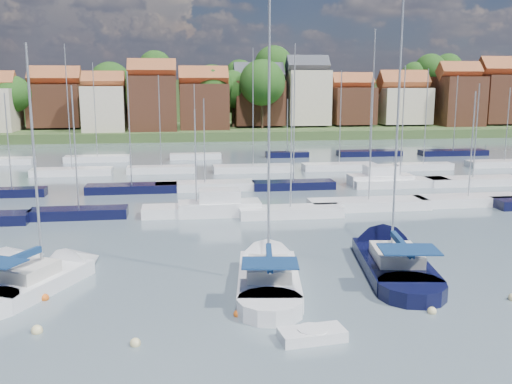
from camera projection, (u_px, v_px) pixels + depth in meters
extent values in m
plane|color=#414F58|center=(251.00, 177.00, 69.20)|extent=(260.00, 260.00, 0.00)
cube|color=silver|center=(38.00, 285.00, 31.34)|extent=(5.53, 7.21, 1.20)
cone|color=silver|center=(84.00, 263.00, 35.21)|extent=(3.96, 4.16, 2.78)
cube|color=beige|center=(30.00, 271.00, 30.73)|extent=(3.01, 3.37, 0.70)
cylinder|color=#B2B2B7|center=(34.00, 162.00, 30.49)|extent=(0.14, 0.14, 12.37)
cylinder|color=#B2B2B7|center=(17.00, 261.00, 29.71)|extent=(1.79, 3.35, 0.10)
cube|color=navy|center=(17.00, 258.00, 29.68)|extent=(1.88, 3.27, 0.35)
cube|color=silver|center=(268.00, 282.00, 31.80)|extent=(4.38, 8.33, 1.20)
cone|color=silver|center=(267.00, 256.00, 36.68)|extent=(3.82, 4.29, 3.31)
cylinder|color=silver|center=(270.00, 310.00, 27.90)|extent=(3.74, 3.74, 1.20)
cube|color=beige|center=(269.00, 269.00, 31.08)|extent=(2.76, 3.60, 0.70)
cylinder|color=#B2B2B7|center=(269.00, 139.00, 30.84)|extent=(0.14, 0.14, 14.72)
cylinder|color=#B2B2B7|center=(269.00, 260.00, 29.83)|extent=(0.71, 4.39, 0.10)
cube|color=navy|center=(269.00, 257.00, 29.81)|extent=(0.88, 4.19, 0.35)
cube|color=navy|center=(270.00, 263.00, 28.37)|extent=(3.06, 2.36, 0.08)
cube|color=black|center=(393.00, 267.00, 34.47)|extent=(4.98, 9.26, 1.20)
cone|color=black|center=(376.00, 242.00, 39.87)|extent=(4.28, 4.79, 3.67)
cylinder|color=black|center=(411.00, 293.00, 30.15)|extent=(4.19, 4.19, 1.20)
cube|color=beige|center=(396.00, 254.00, 33.69)|extent=(3.10, 4.02, 0.70)
cylinder|color=#B2B2B7|center=(398.00, 118.00, 33.39)|extent=(0.14, 0.14, 16.67)
cylinder|color=#B2B2B7|center=(402.00, 246.00, 32.33)|extent=(0.85, 4.85, 0.10)
cube|color=navy|center=(402.00, 244.00, 32.30)|extent=(1.01, 4.64, 0.35)
cube|color=navy|center=(409.00, 249.00, 30.71)|extent=(3.42, 2.65, 0.08)
cone|color=silver|center=(27.00, 261.00, 35.54)|extent=(3.93, 4.13, 2.77)
cube|color=silver|center=(312.00, 336.00, 25.15)|extent=(3.05, 1.69, 0.57)
cylinder|color=silver|center=(312.00, 332.00, 25.12)|extent=(1.35, 1.35, 0.37)
sphere|color=beige|center=(37.00, 333.00, 25.92)|extent=(0.53, 0.53, 0.53)
sphere|color=beige|center=(135.00, 345.00, 24.67)|extent=(0.47, 0.47, 0.47)
sphere|color=#D85914|center=(238.00, 316.00, 27.77)|extent=(0.41, 0.41, 0.41)
sphere|color=beige|center=(432.00, 313.00, 28.12)|extent=(0.45, 0.45, 0.45)
sphere|color=beige|center=(390.00, 254.00, 37.89)|extent=(0.51, 0.51, 0.51)
sphere|color=#D85914|center=(45.00, 300.00, 29.85)|extent=(0.44, 0.44, 0.44)
cube|color=black|center=(79.00, 214.00, 47.89)|extent=(8.01, 2.24, 1.00)
cylinder|color=#B2B2B7|center=(75.00, 148.00, 46.84)|extent=(0.12, 0.12, 10.16)
cube|color=silver|center=(197.00, 211.00, 48.89)|extent=(9.22, 2.58, 1.00)
cylinder|color=#B2B2B7|center=(195.00, 158.00, 48.03)|extent=(0.12, 0.12, 8.18)
cube|color=silver|center=(290.00, 213.00, 48.42)|extent=(8.78, 2.46, 1.00)
cylinder|color=#B2B2B7|center=(291.00, 142.00, 47.28)|extent=(0.12, 0.12, 11.06)
cube|color=silver|center=(369.00, 205.00, 51.45)|extent=(10.79, 3.02, 1.00)
cylinder|color=#B2B2B7|center=(372.00, 117.00, 49.96)|extent=(0.12, 0.12, 14.87)
cube|color=silver|center=(468.00, 201.00, 53.12)|extent=(10.13, 2.84, 1.00)
cylinder|color=#B2B2B7|center=(472.00, 144.00, 52.12)|extent=(0.12, 0.12, 9.59)
cube|color=silver|center=(219.00, 209.00, 48.94)|extent=(7.00, 2.60, 1.40)
cube|color=silver|center=(219.00, 197.00, 48.73)|extent=(3.50, 2.20, 1.30)
cube|color=black|center=(12.00, 193.00, 56.95)|extent=(6.54, 1.83, 1.00)
cylinder|color=#B2B2B7|center=(8.00, 141.00, 55.98)|extent=(0.12, 0.12, 9.37)
cube|color=black|center=(132.00, 189.00, 59.17)|extent=(9.30, 2.60, 1.00)
cylinder|color=#B2B2B7|center=(129.00, 129.00, 58.00)|extent=(0.12, 0.12, 11.48)
cube|color=silver|center=(205.00, 187.00, 60.56)|extent=(10.40, 2.91, 1.00)
cylinder|color=#B2B2B7|center=(204.00, 141.00, 59.64)|extent=(0.12, 0.12, 8.77)
cube|color=black|center=(293.00, 186.00, 61.13)|extent=(8.80, 2.46, 1.00)
cylinder|color=#B2B2B7|center=(294.00, 114.00, 59.69)|extent=(0.12, 0.12, 14.33)
cube|color=silver|center=(400.00, 183.00, 62.63)|extent=(10.73, 3.00, 1.00)
cylinder|color=#B2B2B7|center=(403.00, 123.00, 61.39)|extent=(0.12, 0.12, 12.14)
cube|color=silver|center=(473.00, 182.00, 63.58)|extent=(10.48, 2.93, 1.00)
cylinder|color=#B2B2B7|center=(476.00, 131.00, 62.52)|extent=(0.12, 0.12, 10.28)
cube|color=silver|center=(380.00, 181.00, 63.15)|extent=(7.00, 2.60, 1.40)
cube|color=silver|center=(381.00, 171.00, 62.95)|extent=(3.50, 2.20, 1.30)
cube|color=silver|center=(72.00, 172.00, 70.29)|extent=(9.71, 2.72, 1.00)
cylinder|color=#B2B2B7|center=(68.00, 107.00, 68.80)|extent=(0.12, 0.12, 14.88)
cube|color=silver|center=(161.00, 170.00, 72.06)|extent=(8.49, 2.38, 1.00)
cylinder|color=#B2B2B7|center=(160.00, 121.00, 70.90)|extent=(0.12, 0.12, 11.31)
cube|color=silver|center=(253.00, 169.00, 72.92)|extent=(10.16, 2.85, 1.00)
cylinder|color=#B2B2B7|center=(253.00, 108.00, 71.45)|extent=(0.12, 0.12, 14.59)
cube|color=silver|center=(339.00, 167.00, 74.58)|extent=(9.53, 2.67, 1.00)
cylinder|color=#B2B2B7|center=(340.00, 118.00, 73.36)|extent=(0.12, 0.12, 11.91)
cube|color=silver|center=(423.00, 167.00, 74.71)|extent=(7.62, 2.13, 1.00)
cylinder|color=#B2B2B7|center=(426.00, 117.00, 73.48)|extent=(0.12, 0.12, 12.13)
cube|color=silver|center=(504.00, 164.00, 77.40)|extent=(10.17, 2.85, 1.00)
cylinder|color=#B2B2B7|center=(507.00, 124.00, 76.39)|extent=(0.12, 0.12, 9.73)
cube|color=silver|center=(97.00, 159.00, 82.50)|extent=(9.24, 2.59, 1.00)
cylinder|color=#B2B2B7|center=(95.00, 110.00, 81.17)|extent=(0.12, 0.12, 13.17)
cube|color=silver|center=(196.00, 157.00, 85.15)|extent=(7.57, 2.12, 1.00)
cylinder|color=#B2B2B7|center=(195.00, 119.00, 84.09)|extent=(0.12, 0.12, 10.24)
cube|color=black|center=(287.00, 155.00, 87.20)|extent=(6.58, 1.84, 1.00)
cylinder|color=#B2B2B7|center=(287.00, 125.00, 86.35)|extent=(0.12, 0.12, 8.01)
cube|color=black|center=(369.00, 154.00, 88.91)|extent=(9.92, 2.78, 1.00)
cylinder|color=#B2B2B7|center=(371.00, 115.00, 87.78)|extent=(0.12, 0.12, 10.92)
cube|color=black|center=(453.00, 153.00, 89.71)|extent=(10.55, 2.95, 1.00)
cylinder|color=#B2B2B7|center=(456.00, 113.00, 88.53)|extent=(0.12, 0.12, 11.51)
cube|color=#395329|center=(212.00, 127.00, 144.05)|extent=(200.00, 70.00, 3.00)
cube|color=#395329|center=(206.00, 104.00, 167.49)|extent=(200.00, 60.00, 14.00)
cube|color=brown|center=(57.00, 105.00, 119.63)|extent=(10.37, 9.97, 8.73)
cube|color=brown|center=(55.00, 78.00, 118.57)|extent=(10.57, 5.13, 5.13)
cube|color=beige|center=(105.00, 109.00, 112.65)|extent=(8.09, 8.80, 8.96)
cube|color=brown|center=(103.00, 81.00, 111.62)|extent=(8.25, 4.00, 4.00)
cube|color=brown|center=(153.00, 104.00, 114.64)|extent=(9.36, 10.17, 10.97)
cube|color=brown|center=(152.00, 70.00, 113.39)|extent=(9.54, 4.63, 4.63)
cube|color=brown|center=(204.00, 107.00, 117.85)|extent=(9.90, 8.56, 9.42)
cube|color=brown|center=(203.00, 78.00, 116.73)|extent=(10.10, 4.90, 4.90)
cube|color=brown|center=(259.00, 103.00, 124.24)|extent=(10.59, 8.93, 9.49)
cube|color=#383A42|center=(259.00, 75.00, 123.10)|extent=(10.80, 5.24, 5.24)
cube|color=beige|center=(307.00, 98.00, 124.64)|extent=(9.01, 8.61, 11.65)
cube|color=#383A42|center=(308.00, 65.00, 123.34)|extent=(9.19, 4.46, 4.46)
cube|color=brown|center=(351.00, 106.00, 127.57)|extent=(9.10, 9.34, 8.00)
cube|color=brown|center=(352.00, 82.00, 126.61)|extent=(9.28, 4.50, 4.50)
cube|color=beige|center=(402.00, 106.00, 128.78)|extent=(10.86, 9.59, 7.88)
cube|color=brown|center=(403.00, 82.00, 127.79)|extent=(11.07, 5.37, 5.37)
cube|color=brown|center=(457.00, 102.00, 127.61)|extent=(9.18, 9.96, 10.97)
cube|color=brown|center=(459.00, 72.00, 126.36)|extent=(9.36, 4.54, 4.54)
cube|color=brown|center=(502.00, 99.00, 130.32)|extent=(11.39, 9.67, 10.76)
cube|color=brown|center=(504.00, 69.00, 129.04)|extent=(11.62, 5.64, 5.64)
cylinder|color=#382619|center=(429.00, 93.00, 148.75)|extent=(0.50, 0.50, 4.47)
sphere|color=#295219|center=(430.00, 70.00, 147.61)|extent=(8.18, 8.18, 8.18)
cylinder|color=#382619|center=(233.00, 118.00, 123.36)|extent=(0.50, 0.50, 4.46)
sphere|color=#295219|center=(233.00, 89.00, 122.22)|extent=(8.15, 8.15, 8.15)
cylinder|color=#382619|center=(273.00, 94.00, 141.33)|extent=(0.50, 0.50, 5.15)
sphere|color=#295219|center=(273.00, 65.00, 140.01)|extent=(9.41, 9.41, 9.41)
cylinder|color=#382619|center=(156.00, 93.00, 139.97)|extent=(0.50, 0.50, 4.56)
sphere|color=#295219|center=(155.00, 68.00, 138.81)|extent=(8.34, 8.34, 8.34)
cylinder|color=#382619|center=(112.00, 115.00, 128.74)|extent=(0.50, 0.50, 5.15)
sphere|color=#295219|center=(110.00, 83.00, 127.43)|extent=(9.42, 9.42, 9.42)
cylinder|color=#382619|center=(42.00, 103.00, 128.18)|extent=(0.50, 0.50, 3.42)
sphere|color=#295219|center=(40.00, 82.00, 127.31)|extent=(6.26, 6.26, 6.26)
cylinder|color=#382619|center=(273.00, 116.00, 133.36)|extent=(0.50, 0.50, 3.77)
sphere|color=#295219|center=(273.00, 94.00, 132.40)|extent=(6.89, 6.89, 6.89)
cylinder|color=#382619|center=(262.00, 117.00, 119.19)|extent=(0.50, 0.50, 5.21)
sphere|color=#295219|center=(262.00, 83.00, 117.86)|extent=(9.53, 9.53, 9.53)
cylinder|color=#382619|center=(473.00, 117.00, 136.96)|extent=(0.50, 0.50, 2.97)
sphere|color=#295219|center=(474.00, 100.00, 136.20)|extent=(5.44, 5.44, 5.44)
cylinder|color=#382619|center=(213.00, 117.00, 120.58)|extent=(0.50, 0.50, 4.84)
sphere|color=#295219|center=(212.00, 86.00, 119.35)|extent=(8.85, 8.85, 8.85)
cylinder|color=#382619|center=(413.00, 95.00, 148.46)|extent=(0.50, 0.50, 3.72)
sphere|color=#295219|center=(414.00, 75.00, 147.51)|extent=(6.80, 6.80, 6.80)
cylinder|color=#382619|center=(457.00, 117.00, 128.50)|extent=(0.50, 0.50, 4.05)
sphere|color=#295219|center=(459.00, 92.00, 127.47)|extent=(7.40, 7.40, 7.40)
cylinder|color=#382619|center=(15.00, 121.00, 114.33)|extent=(0.50, 0.50, 4.00)
sphere|color=#295219|center=(13.00, 94.00, 113.31)|extent=(7.32, 7.32, 7.32)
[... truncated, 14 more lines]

